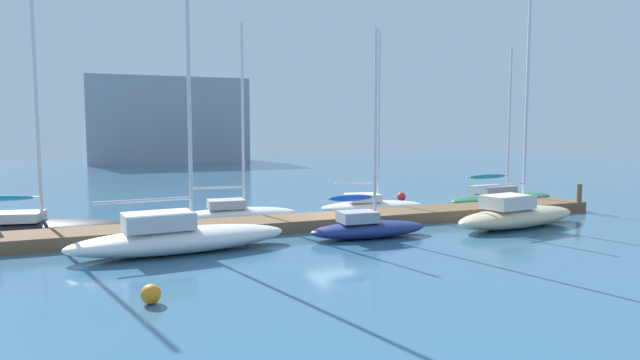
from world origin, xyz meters
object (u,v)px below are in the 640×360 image
object	(u,v)px
harbor_building_distant	(167,121)
sailboat_6	(501,196)
mooring_buoy_red	(401,197)
mooring_buoy_orange	(151,294)
sailboat_4	(372,204)
sailboat_5	(516,214)
sailboat_0	(28,223)
sailboat_2	(237,211)
sailboat_1	(179,236)
sailboat_3	(367,225)

from	to	relation	value
harbor_building_distant	sailboat_6	bearing A→B (deg)	-74.86
mooring_buoy_red	mooring_buoy_orange	size ratio (longest dim) A/B	1.03
sailboat_4	sailboat_5	distance (m)	7.82
sailboat_0	mooring_buoy_orange	size ratio (longest dim) A/B	22.28
sailboat_2	sailboat_4	xyz separation A→B (m)	(7.56, 0.06, -0.03)
sailboat_4	mooring_buoy_orange	xyz separation A→B (m)	(-12.77, -12.01, -0.21)
sailboat_1	sailboat_6	bearing A→B (deg)	11.13
sailboat_3	harbor_building_distant	bearing A→B (deg)	93.50
sailboat_4	sailboat_1	bearing A→B (deg)	-143.92
sailboat_0	sailboat_5	world-z (taller)	sailboat_0
sailboat_4	harbor_building_distant	distance (m)	50.45
mooring_buoy_red	sailboat_5	bearing A→B (deg)	-88.72
sailboat_6	harbor_building_distant	size ratio (longest dim) A/B	0.47
sailboat_1	mooring_buoy_orange	size ratio (longest dim) A/B	23.05
sailboat_1	sailboat_2	bearing A→B (deg)	53.02
sailboat_1	harbor_building_distant	size ratio (longest dim) A/B	0.62
sailboat_5	mooring_buoy_red	world-z (taller)	sailboat_5
mooring_buoy_orange	sailboat_4	bearing A→B (deg)	43.24
sailboat_0	harbor_building_distant	world-z (taller)	sailboat_0
sailboat_3	sailboat_5	size ratio (longest dim) A/B	0.80
mooring_buoy_orange	harbor_building_distant	distance (m)	62.71
mooring_buoy_orange	mooring_buoy_red	bearing A→B (deg)	42.87
sailboat_3	mooring_buoy_orange	xyz separation A→B (m)	(-9.30, -5.75, -0.28)
sailboat_4	sailboat_2	bearing A→B (deg)	-172.02
mooring_buoy_red	harbor_building_distant	distance (m)	47.60
sailboat_5	mooring_buoy_orange	bearing A→B (deg)	-171.85
sailboat_1	sailboat_4	xyz separation A→B (m)	(11.22, 6.12, -0.17)
sailboat_2	sailboat_1	bearing A→B (deg)	-117.53
sailboat_2	sailboat_3	size ratio (longest dim) A/B	1.11
sailboat_3	sailboat_1	bearing A→B (deg)	-178.96
mooring_buoy_red	sailboat_0	bearing A→B (deg)	-170.94
sailboat_4	mooring_buoy_red	bearing A→B (deg)	49.12
sailboat_6	mooring_buoy_orange	size ratio (longest dim) A/B	17.56
sailboat_2	sailboat_5	world-z (taller)	sailboat_5
sailboat_2	sailboat_5	bearing A→B (deg)	-25.79
sailboat_2	mooring_buoy_red	size ratio (longest dim) A/B	17.44
sailboat_2	sailboat_5	xyz separation A→B (m)	(11.67, -6.59, 0.13)
sailboat_1	sailboat_5	size ratio (longest dim) A/B	1.14
mooring_buoy_red	harbor_building_distant	bearing A→B (deg)	100.56
harbor_building_distant	sailboat_1	bearing A→B (deg)	-96.55
sailboat_4	sailboat_6	size ratio (longest dim) A/B	1.04
sailboat_5	mooring_buoy_orange	xyz separation A→B (m)	(-16.88, -5.36, -0.36)
mooring_buoy_red	mooring_buoy_orange	bearing A→B (deg)	-137.13
sailboat_3	sailboat_6	bearing A→B (deg)	29.12
sailboat_2	sailboat_4	distance (m)	7.56
mooring_buoy_red	mooring_buoy_orange	xyz separation A→B (m)	(-16.66, -15.46, -0.01)
sailboat_2	sailboat_6	xyz separation A→B (m)	(16.30, 0.01, -0.01)
sailboat_6	mooring_buoy_red	bearing A→B (deg)	141.66
sailboat_6	harbor_building_distant	bearing A→B (deg)	102.55
sailboat_4	harbor_building_distant	bearing A→B (deg)	102.97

